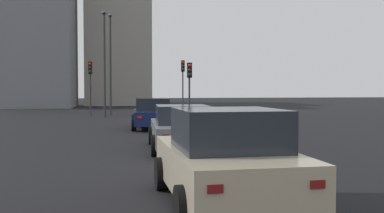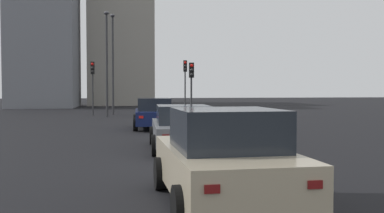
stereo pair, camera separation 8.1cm
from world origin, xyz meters
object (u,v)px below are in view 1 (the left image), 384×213
Objects in this scene: car_beige_third at (226,159)px; traffic_light_far_left at (190,79)px; traffic_light_near_right at (90,77)px; traffic_light_near_left at (183,75)px; car_grey_second at (182,128)px; car_navy_lead at (152,114)px; street_lamp_kerbside at (110,56)px; street_lamp_far at (104,55)px.

car_beige_third is 1.17× the size of traffic_light_far_left.
car_beige_third is 25.82m from traffic_light_near_right.
car_beige_third is 0.98× the size of traffic_light_near_left.
traffic_light_near_left reaches higher than traffic_light_far_left.
traffic_light_near_right is (-2.08, 7.08, -0.20)m from traffic_light_near_left.
car_grey_second is 20.99m from traffic_light_near_left.
car_navy_lead is 5.29m from traffic_light_far_left.
traffic_light_near_right is at bearing 14.65° from car_grey_second.
street_lamp_kerbside is at bearing -150.05° from traffic_light_far_left.
traffic_light_near_left is 5.93m from street_lamp_kerbside.
traffic_light_near_right is at bearing -139.03° from traffic_light_far_left.
street_lamp_far reaches higher than traffic_light_near_left.
traffic_light_near_right reaches higher than traffic_light_far_left.
traffic_light_near_right reaches higher than car_beige_third.
car_grey_second is at bearing 12.28° from traffic_light_near_right.
car_grey_second is 1.10× the size of car_beige_third.
traffic_light_near_left is (27.51, -3.13, 2.25)m from car_beige_third.
car_grey_second is 1.16× the size of traffic_light_near_right.
traffic_light_far_left is (18.76, -2.30, 1.77)m from car_beige_third.
car_beige_third is 0.55× the size of street_lamp_kerbside.
street_lamp_far is (9.15, 2.62, 3.56)m from car_navy_lead.
car_beige_third is (-6.86, 0.18, 0.08)m from car_grey_second.
car_navy_lead is 7.65m from car_grey_second.
street_lamp_kerbside reaches higher than street_lamp_far.
street_lamp_kerbside is 1.04× the size of street_lamp_far.
traffic_light_near_left is 1.07× the size of traffic_light_near_right.
street_lamp_far is at bearing -135.59° from traffic_light_far_left.
car_beige_third is 26.82m from street_lamp_kerbside.
traffic_light_near_right is 1.11× the size of traffic_light_far_left.
car_grey_second is at bearing -12.26° from traffic_light_far_left.
traffic_light_far_left is at bearing -29.36° from car_navy_lead.
traffic_light_far_left is (-8.76, 0.83, -0.48)m from traffic_light_near_left.
car_navy_lead is 1.04× the size of traffic_light_near_right.
car_grey_second is at bearing -6.67° from traffic_light_near_left.
traffic_light_far_left is (4.26, -2.54, 1.82)m from car_navy_lead.
car_grey_second is 1.08× the size of traffic_light_near_left.
street_lamp_kerbside is (1.02, -1.43, 1.61)m from traffic_light_near_right.
car_navy_lead is 1.15× the size of traffic_light_far_left.
traffic_light_far_left is (-6.67, -6.25, -0.28)m from traffic_light_near_right.
traffic_light_far_left reaches higher than car_beige_third.
street_lamp_kerbside is at bearing -77.87° from traffic_light_near_left.
street_lamp_kerbside is (11.95, 2.28, 3.71)m from car_navy_lead.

